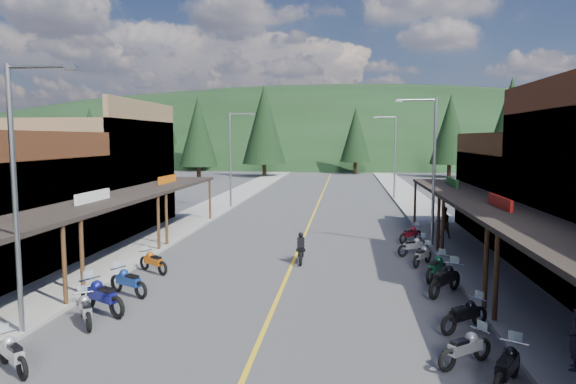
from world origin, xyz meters
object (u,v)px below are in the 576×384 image
(pine_0, at_px, (90,135))
(pine_2, at_px, (264,124))
(streetlight_0, at_px, (19,188))
(pine_1, at_px, (197,131))
(streetlight_2, at_px, (431,165))
(bike_east_5, at_px, (466,346))
(pine_8, at_px, (142,138))
(bike_east_7, at_px, (445,278))
(bike_east_6, at_px, (465,313))
(pedestrian_east_a, at_px, (575,339))
(streetlight_1, at_px, (232,156))
(pine_11, at_px, (511,126))
(pine_10, at_px, (198,132))
(bike_west_4, at_px, (12,352))
(bike_east_11, at_px, (411,233))
(pine_3, at_px, (356,135))
(pine_5, at_px, (533,126))
(bike_west_5, at_px, (85,308))
(pedestrian_east_b, at_px, (443,222))
(bike_west_7, at_px, (128,280))
(rider_on_bike, at_px, (301,250))
(shop_west_3, at_px, (91,176))
(pine_9, at_px, (526,134))
(bike_east_8, at_px, (436,266))
(bike_east_4, at_px, (507,365))
(bike_east_9, at_px, (422,254))
(bike_west_6, at_px, (102,294))
(pine_7, at_px, (166,131))
(shop_east_3, at_px, (541,196))
(streetlight_3, at_px, (393,153))
(pine_4, at_px, (450,129))

(pine_0, relative_size, pine_2, 0.79)
(streetlight_0, bearing_deg, pine_1, 102.64)
(streetlight_2, height_order, bike_east_5, streetlight_2)
(pine_8, relative_size, bike_east_7, 4.33)
(bike_east_6, distance_m, pedestrian_east_a, 3.42)
(streetlight_1, xyz_separation_m, pine_8, (-15.05, 18.00, 1.52))
(pine_11, distance_m, bike_east_7, 41.29)
(pine_10, bearing_deg, bike_west_4, -78.24)
(pine_10, xyz_separation_m, bike_west_4, (12.12, -58.21, -6.25))
(streetlight_1, xyz_separation_m, bike_east_11, (13.11, -12.55, -3.92))
(pine_2, height_order, pine_3, pine_2)
(streetlight_1, distance_m, pine_8, 23.51)
(pine_10, bearing_deg, bike_east_6, -65.96)
(pine_2, bearing_deg, streetlight_1, -85.16)
(pine_5, distance_m, pine_8, 64.53)
(bike_west_5, xyz_separation_m, pedestrian_east_b, (13.75, 15.12, 0.52))
(bike_east_6, bearing_deg, bike_west_7, -139.38)
(rider_on_bike, distance_m, pedestrian_east_a, 13.37)
(shop_west_3, relative_size, pine_9, 1.01)
(bike_west_7, relative_size, bike_east_8, 1.02)
(streetlight_1, distance_m, bike_east_11, 18.57)
(bike_east_4, xyz_separation_m, bike_east_9, (-0.24, 11.84, -0.04))
(bike_west_6, xyz_separation_m, rider_on_bike, (6.05, 7.88, -0.07))
(pine_5, xyz_separation_m, pine_7, (-66.00, 4.00, -0.75))
(bike_west_4, height_order, bike_east_4, bike_east_4)
(shop_west_3, distance_m, bike_west_5, 18.36)
(bike_east_8, bearing_deg, bike_east_4, -60.22)
(pine_5, distance_m, bike_east_7, 77.87)
(shop_east_3, distance_m, pine_3, 55.70)
(pine_2, xyz_separation_m, bike_west_4, (4.12, -66.21, -7.46))
(pine_2, xyz_separation_m, bike_east_11, (16.16, -48.55, -7.45))
(shop_east_3, bearing_deg, bike_east_5, -114.53)
(pine_3, distance_m, bike_east_4, 74.01)
(pine_10, relative_size, bike_east_4, 5.71)
(shop_east_3, relative_size, streetlight_1, 1.36)
(pine_10, relative_size, bike_east_9, 6.17)
(bike_west_7, distance_m, pedestrian_east_b, 18.23)
(pine_3, relative_size, bike_east_11, 5.79)
(pine_0, height_order, pine_8, pine_0)
(bike_west_4, xyz_separation_m, rider_on_bike, (6.26, 12.27, 0.07))
(pine_11, relative_size, bike_east_8, 6.11)
(pine_7, bearing_deg, pine_5, -3.47)
(bike_west_7, bearing_deg, bike_west_4, -152.12)
(pine_2, relative_size, pine_3, 1.27)
(streetlight_3, distance_m, pine_1, 50.65)
(shop_west_3, height_order, streetlight_2, shop_west_3)
(pine_9, xyz_separation_m, bike_west_7, (-29.63, -46.80, -5.79))
(pine_5, bearing_deg, pine_4, -143.13)
(shop_west_3, distance_m, shop_east_3, 27.56)
(pine_7, height_order, pedestrian_east_b, pine_7)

